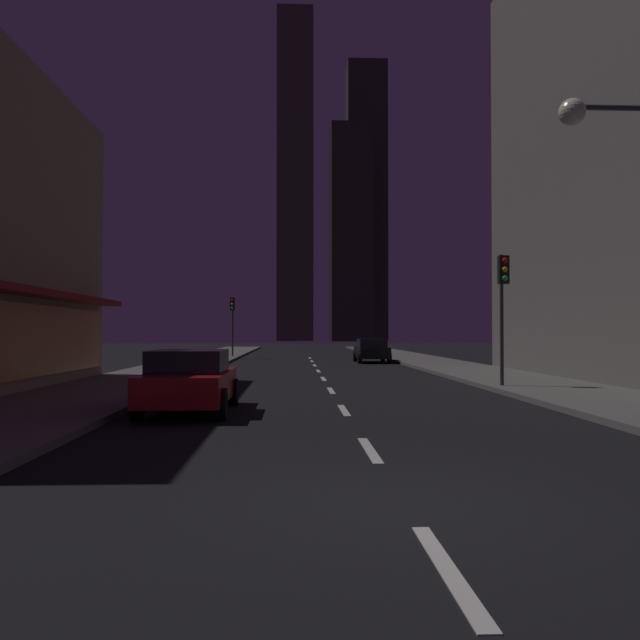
{
  "coord_description": "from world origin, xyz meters",
  "views": [
    {
      "loc": [
        -1.21,
        -7.09,
        1.86
      ],
      "look_at": [
        0.0,
        22.05,
        2.4
      ],
      "focal_mm": 36.73,
      "sensor_mm": 36.0,
      "label": 1
    }
  ],
  "objects_px": {
    "fire_hydrant_far_left": "(164,371)",
    "street_lamp_right": "(609,178)",
    "traffic_light_far_left": "(232,313)",
    "car_parked_far": "(372,350)",
    "traffic_light_near_right": "(503,290)",
    "car_parked_near": "(190,381)"
  },
  "relations": [
    {
      "from": "car_parked_near",
      "to": "fire_hydrant_far_left",
      "type": "bearing_deg",
      "value": 104.57
    },
    {
      "from": "traffic_light_far_left",
      "to": "fire_hydrant_far_left",
      "type": "bearing_deg",
      "value": -91.02
    },
    {
      "from": "car_parked_near",
      "to": "traffic_light_near_right",
      "type": "relative_size",
      "value": 1.01
    },
    {
      "from": "street_lamp_right",
      "to": "traffic_light_near_right",
      "type": "bearing_deg",
      "value": 89.06
    },
    {
      "from": "car_parked_near",
      "to": "street_lamp_right",
      "type": "bearing_deg",
      "value": -12.29
    },
    {
      "from": "traffic_light_near_right",
      "to": "traffic_light_far_left",
      "type": "xyz_separation_m",
      "value": [
        -11.0,
        26.02,
        0.0
      ]
    },
    {
      "from": "car_parked_near",
      "to": "street_lamp_right",
      "type": "height_order",
      "value": "street_lamp_right"
    },
    {
      "from": "traffic_light_far_left",
      "to": "street_lamp_right",
      "type": "height_order",
      "value": "street_lamp_right"
    },
    {
      "from": "fire_hydrant_far_left",
      "to": "traffic_light_near_right",
      "type": "relative_size",
      "value": 0.16
    },
    {
      "from": "traffic_light_far_left",
      "to": "street_lamp_right",
      "type": "relative_size",
      "value": 0.64
    },
    {
      "from": "traffic_light_near_right",
      "to": "street_lamp_right",
      "type": "height_order",
      "value": "street_lamp_right"
    },
    {
      "from": "fire_hydrant_far_left",
      "to": "street_lamp_right",
      "type": "bearing_deg",
      "value": -43.77
    },
    {
      "from": "traffic_light_near_right",
      "to": "car_parked_near",
      "type": "bearing_deg",
      "value": -149.52
    },
    {
      "from": "car_parked_far",
      "to": "traffic_light_near_right",
      "type": "relative_size",
      "value": 1.01
    },
    {
      "from": "car_parked_far",
      "to": "traffic_light_far_left",
      "type": "distance_m",
      "value": 11.66
    },
    {
      "from": "car_parked_near",
      "to": "traffic_light_far_left",
      "type": "relative_size",
      "value": 1.01
    },
    {
      "from": "fire_hydrant_far_left",
      "to": "traffic_light_far_left",
      "type": "distance_m",
      "value": 22.69
    },
    {
      "from": "car_parked_far",
      "to": "fire_hydrant_far_left",
      "type": "relative_size",
      "value": 6.48
    },
    {
      "from": "fire_hydrant_far_left",
      "to": "street_lamp_right",
      "type": "relative_size",
      "value": 0.1
    },
    {
      "from": "traffic_light_near_right",
      "to": "car_parked_far",
      "type": "bearing_deg",
      "value": 95.66
    },
    {
      "from": "car_parked_near",
      "to": "fire_hydrant_far_left",
      "type": "distance_m",
      "value": 9.15
    },
    {
      "from": "car_parked_near",
      "to": "street_lamp_right",
      "type": "relative_size",
      "value": 0.64
    }
  ]
}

